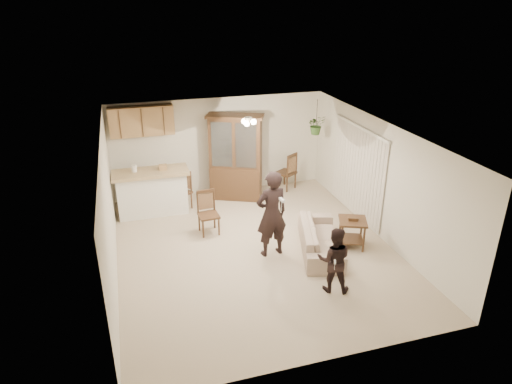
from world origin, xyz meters
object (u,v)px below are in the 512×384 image
object	(u,v)px
sofa	(321,235)
chair_hutch_right	(286,178)
child	(334,257)
chair_bar	(209,222)
chair_hutch_left	(181,199)
china_hutch	(236,158)
adult	(272,214)
side_table	(352,233)

from	to	relation	value
sofa	chair_hutch_right	bearing A→B (deg)	8.88
child	chair_bar	xyz separation A→B (m)	(-1.69, 2.70, -0.40)
chair_hutch_left	china_hutch	bearing A→B (deg)	64.50
china_hutch	chair_hutch_left	size ratio (longest dim) A/B	2.24
adult	chair_bar	distance (m)	1.72
side_table	chair_hutch_right	world-z (taller)	chair_hutch_right
adult	chair_hutch_right	bearing A→B (deg)	-122.44
china_hutch	chair_bar	distance (m)	2.14
sofa	chair_bar	bearing A→B (deg)	72.13
adult	china_hutch	distance (m)	2.92
adult	chair_bar	world-z (taller)	adult
child	chair_hutch_right	world-z (taller)	child
sofa	adult	size ratio (longest dim) A/B	1.04
sofa	china_hutch	size ratio (longest dim) A/B	0.86
adult	child	bearing A→B (deg)	106.50
china_hutch	chair_hutch_right	xyz separation A→B (m)	(1.43, 0.20, -0.79)
adult	chair_hutch_left	xyz separation A→B (m)	(-1.45, 2.62, -0.63)
child	side_table	world-z (taller)	child
china_hutch	chair_hutch_right	distance (m)	1.64
chair_hutch_left	child	bearing A→B (deg)	-9.70
child	side_table	bearing A→B (deg)	-104.74
adult	chair_hutch_right	xyz separation A→B (m)	(1.44, 3.11, -0.61)
sofa	chair_bar	size ratio (longest dim) A/B	1.95
sofa	side_table	size ratio (longest dim) A/B	2.60
side_table	chair_bar	xyz separation A→B (m)	(-2.73, 1.41, -0.04)
chair_bar	adult	bearing A→B (deg)	-53.71
child	chair_hutch_left	bearing A→B (deg)	-38.47
sofa	child	size ratio (longest dim) A/B	1.39
child	china_hutch	bearing A→B (deg)	-57.41
adult	child	xyz separation A→B (m)	(0.66, -1.47, -0.22)
chair_bar	chair_hutch_left	bearing A→B (deg)	102.72
child	china_hutch	size ratio (longest dim) A/B	0.62
side_table	chair_bar	distance (m)	3.08
side_table	chair_hutch_left	world-z (taller)	chair_hutch_left
china_hutch	chair_hutch_left	xyz separation A→B (m)	(-1.47, -0.30, -0.80)
sofa	side_table	distance (m)	0.70
sofa	chair_hutch_right	distance (m)	3.31
adult	side_table	size ratio (longest dim) A/B	2.50
chair_hutch_left	side_table	bearing A→B (deg)	11.31
adult	chair_bar	bearing A→B (deg)	-57.37
chair_bar	chair_hutch_right	size ratio (longest dim) A/B	0.95
sofa	child	xyz separation A→B (m)	(-0.34, -1.30, 0.31)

